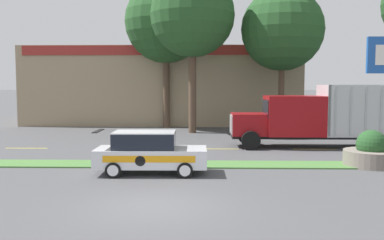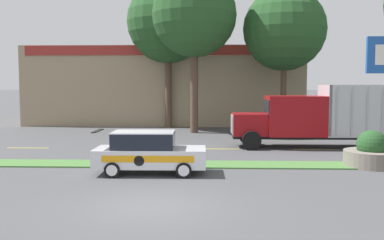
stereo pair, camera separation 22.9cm
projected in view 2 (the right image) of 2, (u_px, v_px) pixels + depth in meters
ground_plane at (151, 206)px, 12.58m from camera, size 600.00×600.00×0.00m
grass_verge at (171, 164)px, 19.11m from camera, size 120.00×1.70×0.06m
centre_line_3 at (28, 148)px, 24.25m from camera, size 2.40×0.14×0.01m
centre_line_4 at (122, 148)px, 24.06m from camera, size 2.40×0.14×0.01m
centre_line_5 at (218, 149)px, 23.86m from camera, size 2.40×0.14×0.01m
centre_line_6 at (316, 149)px, 23.67m from camera, size 2.40×0.14×0.01m
dump_truck_mid at (319, 119)px, 24.39m from camera, size 11.71×2.77×3.58m
rally_car at (148, 152)px, 17.20m from camera, size 4.47×1.98×1.74m
stone_planter at (371, 154)px, 18.71m from camera, size 2.36×2.36×1.61m
store_building_backdrop at (168, 86)px, 42.06m from camera, size 24.40×12.10×6.93m
tree_behind_left at (168, 14)px, 35.09m from camera, size 6.77×6.77×13.83m
tree_behind_centre at (194, 6)px, 31.27m from camera, size 6.23×6.23×13.38m
tree_behind_far_right at (285, 21)px, 32.13m from camera, size 6.24×6.24×12.44m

